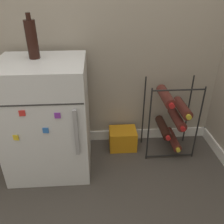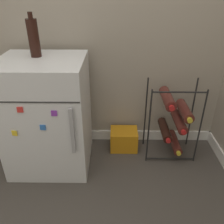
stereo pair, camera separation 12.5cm
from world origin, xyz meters
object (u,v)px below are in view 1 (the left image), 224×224
(fridge_top_bottle, at_px, (32,39))
(mini_fridge, at_px, (47,118))
(wine_rack, at_px, (172,117))
(soda_box, at_px, (123,139))

(fridge_top_bottle, bearing_deg, mini_fridge, -60.47)
(mini_fridge, bearing_deg, fridge_top_bottle, 119.53)
(mini_fridge, bearing_deg, wine_rack, 6.60)
(soda_box, distance_m, fridge_top_bottle, 1.07)
(soda_box, bearing_deg, mini_fridge, -163.12)
(soda_box, bearing_deg, fridge_top_bottle, -170.09)
(wine_rack, bearing_deg, mini_fridge, -173.40)
(fridge_top_bottle, bearing_deg, soda_box, 9.91)
(mini_fridge, xyz_separation_m, soda_box, (0.57, 0.17, -0.33))
(soda_box, bearing_deg, wine_rack, -9.12)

